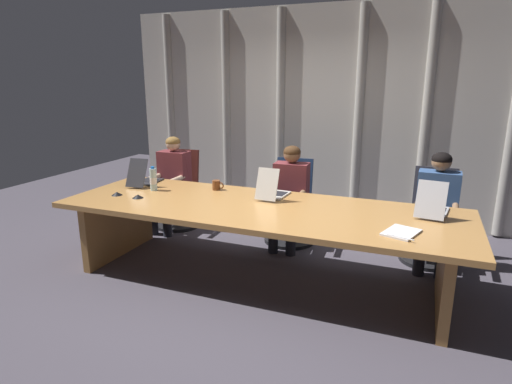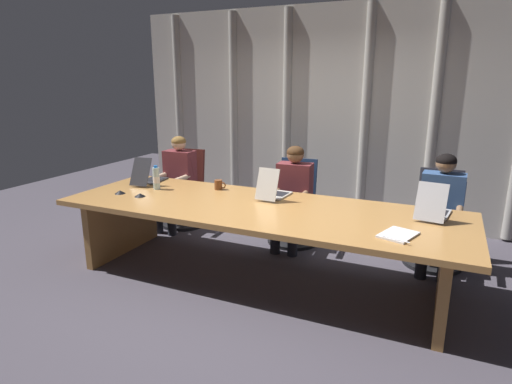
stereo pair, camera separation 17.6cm
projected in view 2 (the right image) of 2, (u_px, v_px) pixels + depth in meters
ground_plane at (258, 278)px, 4.16m from camera, size 10.98×10.98×0.00m
conference_table at (258, 221)px, 4.01m from camera, size 3.78×1.25×0.74m
curtain_backdrop at (324, 115)px, 5.73m from camera, size 5.49×0.17×2.82m
laptop_left_end at (149, 178)px, 4.85m from camera, size 0.27×0.51×0.31m
laptop_left_mid at (274, 192)px, 4.25m from camera, size 0.24×0.45×0.32m
laptop_center at (433, 210)px, 3.65m from camera, size 0.30×0.50×0.32m
office_chair_left_end at (184, 197)px, 5.67m from camera, size 0.60×0.60×0.99m
office_chair_left_mid at (294, 211)px, 5.06m from camera, size 0.60×0.60×0.97m
office_chair_center at (435, 230)px, 4.44m from camera, size 0.60×0.60×0.98m
person_left_end at (176, 177)px, 5.45m from camera, size 0.39×0.55×1.18m
person_left_mid at (292, 190)px, 4.83m from camera, size 0.42×0.56×1.16m
person_center at (441, 205)px, 4.21m from camera, size 0.43×0.56×1.18m
water_bottle_primary at (156, 178)px, 4.56m from camera, size 0.07×0.07×0.26m
coffee_mug_near at (219, 185)px, 4.56m from camera, size 0.13×0.08×0.10m
conference_mic_left_side at (140, 195)px, 4.29m from camera, size 0.11×0.11×0.03m
conference_mic_middle at (120, 192)px, 4.40m from camera, size 0.11×0.11×0.03m
spiral_notepad at (398, 235)px, 3.22m from camera, size 0.30×0.36×0.03m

